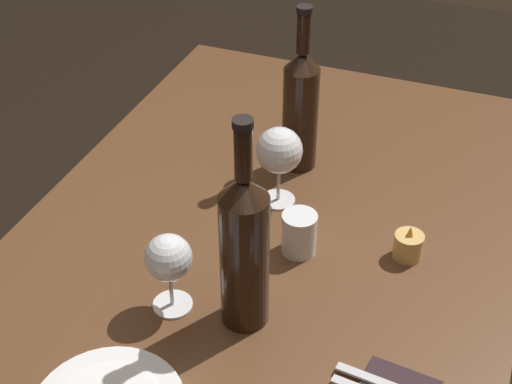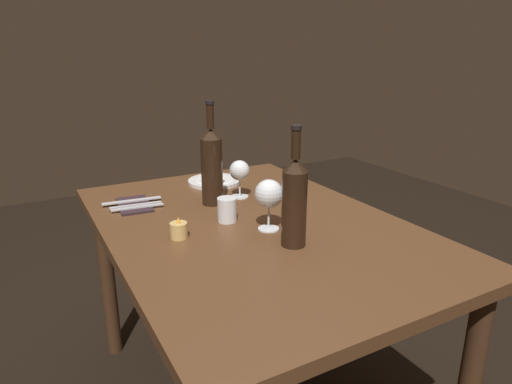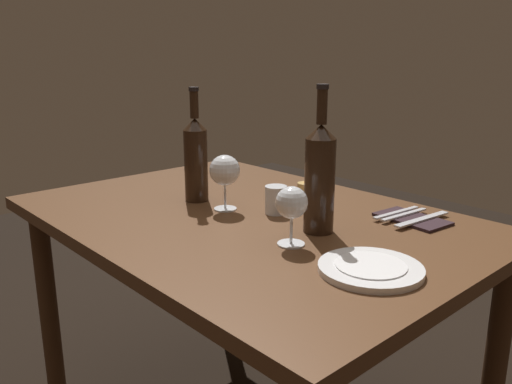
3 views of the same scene
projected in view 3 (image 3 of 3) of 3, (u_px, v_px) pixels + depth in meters
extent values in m
cube|color=#56351E|center=(247.00, 220.00, 1.48)|extent=(1.30, 0.90, 0.04)
cylinder|color=#412816|center=(48.00, 309.00, 1.74)|extent=(0.06, 0.06, 0.70)
cylinder|color=#412816|center=(225.00, 252.00, 2.24)|extent=(0.06, 0.06, 0.70)
cylinder|color=#412816|center=(495.00, 370.00, 1.41)|extent=(0.06, 0.06, 0.70)
cylinder|color=white|center=(225.00, 209.00, 1.52)|extent=(0.07, 0.07, 0.00)
cylinder|color=white|center=(225.00, 195.00, 1.51)|extent=(0.01, 0.01, 0.08)
sphere|color=white|center=(225.00, 170.00, 1.49)|extent=(0.09, 0.09, 0.09)
cylinder|color=beige|center=(225.00, 170.00, 1.49)|extent=(0.07, 0.07, 0.03)
cylinder|color=white|center=(291.00, 244.00, 1.24)|extent=(0.07, 0.07, 0.00)
cylinder|color=white|center=(291.00, 229.00, 1.23)|extent=(0.01, 0.01, 0.07)
sphere|color=white|center=(292.00, 202.00, 1.21)|extent=(0.08, 0.08, 0.08)
cylinder|color=beige|center=(292.00, 205.00, 1.22)|extent=(0.06, 0.06, 0.02)
cylinder|color=black|center=(196.00, 166.00, 1.58)|extent=(0.07, 0.07, 0.22)
cone|color=black|center=(195.00, 124.00, 1.55)|extent=(0.07, 0.07, 0.03)
cylinder|color=black|center=(194.00, 105.00, 1.54)|extent=(0.03, 0.03, 0.08)
cylinder|color=black|center=(194.00, 89.00, 1.53)|extent=(0.03, 0.03, 0.01)
cylinder|color=black|center=(319.00, 186.00, 1.30)|extent=(0.08, 0.08, 0.24)
cone|color=black|center=(321.00, 131.00, 1.27)|extent=(0.08, 0.08, 0.03)
cylinder|color=black|center=(322.00, 107.00, 1.25)|extent=(0.03, 0.03, 0.08)
cylinder|color=black|center=(323.00, 86.00, 1.24)|extent=(0.03, 0.03, 0.01)
cylinder|color=white|center=(276.00, 200.00, 1.47)|extent=(0.06, 0.06, 0.08)
cylinder|color=silver|center=(276.00, 207.00, 1.48)|extent=(0.05, 0.05, 0.03)
cylinder|color=#DBB266|center=(306.00, 190.00, 1.64)|extent=(0.05, 0.05, 0.05)
cylinder|color=white|center=(305.00, 192.00, 1.64)|extent=(0.04, 0.04, 0.03)
cone|color=#F99E2D|center=(306.00, 180.00, 1.63)|extent=(0.01, 0.01, 0.02)
cylinder|color=white|center=(371.00, 269.00, 1.09)|extent=(0.22, 0.22, 0.01)
cylinder|color=white|center=(371.00, 265.00, 1.08)|extent=(0.15, 0.15, 0.00)
cube|color=#2D1E23|center=(412.00, 219.00, 1.42)|extent=(0.20, 0.13, 0.01)
cube|color=silver|center=(404.00, 215.00, 1.44)|extent=(0.03, 0.18, 0.00)
cube|color=silver|center=(396.00, 213.00, 1.45)|extent=(0.03, 0.18, 0.00)
cube|color=silver|center=(422.00, 219.00, 1.40)|extent=(0.04, 0.21, 0.00)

